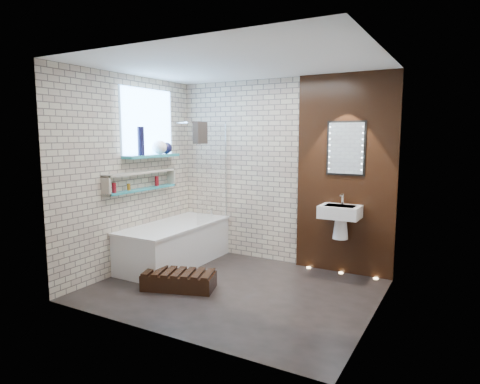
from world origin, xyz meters
The scene contains 15 objects.
ground centered at (0.00, 0.00, 0.00)m, with size 3.20×3.20×0.00m, color black.
room_shell centered at (0.00, 0.00, 1.30)m, with size 3.24×3.20×2.60m.
walnut_panel centered at (0.95, 1.27, 1.30)m, with size 1.30×0.06×2.60m, color black.
clerestory_window centered at (-1.57, 0.35, 1.90)m, with size 0.18×1.00×0.94m.
display_niche centered at (-1.53, 0.15, 1.20)m, with size 0.14×1.30×0.26m.
bathtub centered at (-1.22, 0.45, 0.29)m, with size 0.79×1.74×0.70m.
bath_screen centered at (-0.87, 0.89, 1.28)m, with size 0.01×0.78×1.40m, color white.
towel centered at (-0.87, 0.60, 1.85)m, with size 0.09×0.23×0.30m, color #292320.
shower_head centered at (-1.30, 0.95, 2.00)m, with size 0.18×0.18×0.02m, color silver.
washbasin centered at (0.95, 1.07, 0.79)m, with size 0.50×0.36×0.58m.
led_mirror centered at (0.95, 1.23, 1.65)m, with size 0.50×0.02×0.70m.
walnut_step centered at (-0.58, -0.30, 0.09)m, with size 0.84×0.37×0.19m, color black.
niche_bottles centered at (-1.53, 0.05, 1.16)m, with size 0.06×0.87×0.14m.
sill_vases centered at (-1.50, 0.47, 1.66)m, with size 0.19×0.65×0.38m.
floor_uplights centered at (0.95, 1.20, 0.01)m, with size 0.96×0.06×0.01m.
Camera 1 is at (2.37, -4.09, 1.82)m, focal length 31.09 mm.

